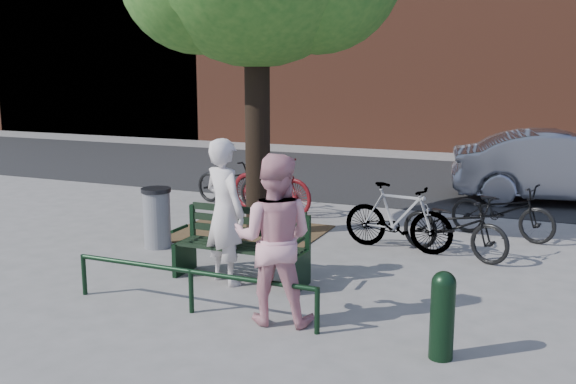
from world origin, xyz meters
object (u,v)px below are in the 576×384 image
at_px(park_bench, 243,243).
at_px(person_right, 274,239).
at_px(parked_car, 565,168).
at_px(person_left, 225,212).
at_px(bollard, 442,312).
at_px(litter_bin, 157,217).
at_px(bicycle_c, 454,226).

distance_m(park_bench, person_right, 1.54).
bearing_deg(park_bench, person_right, -49.92).
distance_m(person_right, parked_car, 8.43).
height_order(person_left, parked_car, person_left).
xyz_separation_m(park_bench, bollard, (2.77, -1.35, -0.02)).
relative_size(person_right, litter_bin, 1.99).
distance_m(bollard, litter_bin, 5.16).
relative_size(person_right, bollard, 2.14).
distance_m(person_left, person_right, 1.43).
height_order(park_bench, bollard, park_bench).
distance_m(person_left, bicycle_c, 3.44).
relative_size(person_left, parked_car, 0.42).
distance_m(person_left, bollard, 3.17).
distance_m(person_right, bollard, 1.89).
bearing_deg(litter_bin, bicycle_c, 16.80).
xyz_separation_m(park_bench, bicycle_c, (2.35, 2.12, -0.03)).
height_order(person_right, parked_car, person_right).
height_order(park_bench, litter_bin, park_bench).
relative_size(park_bench, person_right, 0.95).
relative_size(person_left, person_right, 1.01).
xyz_separation_m(park_bench, person_left, (-0.15, -0.20, 0.45)).
xyz_separation_m(person_left, bicycle_c, (2.50, 2.32, -0.47)).
height_order(person_right, bollard, person_right).
xyz_separation_m(bollard, litter_bin, (-4.67, 2.19, 0.01)).
bearing_deg(bicycle_c, park_bench, 153.79).
height_order(litter_bin, bicycle_c, litter_bin).
bearing_deg(bicycle_c, person_left, 154.69).
distance_m(litter_bin, parked_car, 8.25).
distance_m(litter_bin, bicycle_c, 4.44).
xyz_separation_m(bollard, bicycle_c, (-0.42, 3.47, -0.01)).
distance_m(person_left, litter_bin, 2.09).
xyz_separation_m(litter_bin, parked_car, (5.71, 5.95, 0.26)).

